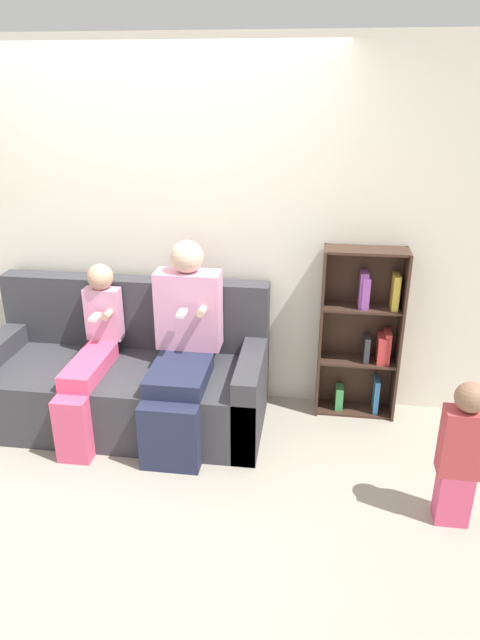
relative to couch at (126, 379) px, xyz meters
name	(u,v)px	position (x,y,z in m)	size (l,w,h in m)	color
ground_plane	(131,464)	(0.19, -0.54, -0.31)	(14.00, 14.00, 0.00)	#9E9384
back_wall	(162,230)	(0.19, 0.46, 0.97)	(10.00, 0.06, 2.55)	silver
couch	(126,379)	(0.00, 0.00, 0.00)	(1.96, 0.87, 0.96)	#38383D
adult_seated	(183,342)	(0.45, -0.10, 0.37)	(0.44, 0.81, 1.31)	#232842
child_seated	(91,355)	(-0.18, -0.15, 0.25)	(0.25, 0.84, 1.10)	#DB4C75
toddler_standing	(461,453)	(2.10, -0.78, 0.14)	(0.22, 0.16, 0.86)	#DB4C75
bookshelf	(363,333)	(1.65, 0.33, 0.31)	(0.56, 0.23, 1.23)	#3D281E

